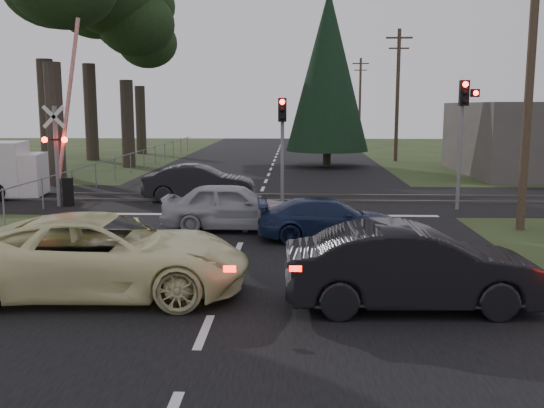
{
  "coord_description": "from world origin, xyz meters",
  "views": [
    {
      "loc": [
        1.54,
        -12.72,
        3.77
      ],
      "look_at": [
        0.93,
        2.62,
        1.3
      ],
      "focal_mm": 40.0,
      "sensor_mm": 36.0,
      "label": 1
    }
  ],
  "objects_px": {
    "blue_sedan": "(329,219)",
    "traffic_signal_center": "(282,132)",
    "utility_pole_mid": "(398,93)",
    "utility_pole_far": "(360,98)",
    "dark_car_far": "(199,183)",
    "crossing_signal": "(63,153)",
    "traffic_signal_right": "(464,120)",
    "dark_hatchback": "(413,267)",
    "utility_pole_near": "(530,74)",
    "cream_coupe": "(103,255)",
    "silver_car": "(233,207)"
  },
  "relations": [
    {
      "from": "dark_hatchback",
      "to": "utility_pole_near",
      "type": "bearing_deg",
      "value": -34.05
    },
    {
      "from": "traffic_signal_center",
      "to": "blue_sedan",
      "type": "distance_m",
      "value": 6.88
    },
    {
      "from": "cream_coupe",
      "to": "dark_hatchback",
      "type": "height_order",
      "value": "cream_coupe"
    },
    {
      "from": "cream_coupe",
      "to": "crossing_signal",
      "type": "bearing_deg",
      "value": 22.15
    },
    {
      "from": "blue_sedan",
      "to": "traffic_signal_center",
      "type": "bearing_deg",
      "value": 8.33
    },
    {
      "from": "dark_hatchback",
      "to": "utility_pole_mid",
      "type": "bearing_deg",
      "value": -10.56
    },
    {
      "from": "silver_car",
      "to": "dark_hatchback",
      "type": "bearing_deg",
      "value": -148.85
    },
    {
      "from": "utility_pole_near",
      "to": "cream_coupe",
      "type": "bearing_deg",
      "value": -147.12
    },
    {
      "from": "dark_hatchback",
      "to": "dark_car_far",
      "type": "distance_m",
      "value": 14.33
    },
    {
      "from": "cream_coupe",
      "to": "dark_car_far",
      "type": "distance_m",
      "value": 12.36
    },
    {
      "from": "utility_pole_mid",
      "to": "silver_car",
      "type": "relative_size",
      "value": 2.09
    },
    {
      "from": "utility_pole_near",
      "to": "crossing_signal",
      "type": "bearing_deg",
      "value": 166.5
    },
    {
      "from": "utility_pole_far",
      "to": "blue_sedan",
      "type": "distance_m",
      "value": 51.19
    },
    {
      "from": "crossing_signal",
      "to": "utility_pole_far",
      "type": "bearing_deg",
      "value": 70.77
    },
    {
      "from": "crossing_signal",
      "to": "utility_pole_far",
      "type": "relative_size",
      "value": 0.77
    },
    {
      "from": "cream_coupe",
      "to": "dark_hatchback",
      "type": "bearing_deg",
      "value": -98.13
    },
    {
      "from": "traffic_signal_right",
      "to": "utility_pole_mid",
      "type": "bearing_deg",
      "value": 87.34
    },
    {
      "from": "utility_pole_near",
      "to": "dark_car_far",
      "type": "bearing_deg",
      "value": 153.7
    },
    {
      "from": "utility_pole_far",
      "to": "utility_pole_near",
      "type": "bearing_deg",
      "value": -90.0
    },
    {
      "from": "utility_pole_near",
      "to": "dark_car_far",
      "type": "relative_size",
      "value": 2.04
    },
    {
      "from": "crossing_signal",
      "to": "traffic_signal_right",
      "type": "xyz_separation_m",
      "value": [
        14.82,
        -0.31,
        1.26
      ]
    },
    {
      "from": "dark_car_far",
      "to": "traffic_signal_right",
      "type": "bearing_deg",
      "value": -102.52
    },
    {
      "from": "utility_pole_far",
      "to": "dark_car_far",
      "type": "relative_size",
      "value": 2.04
    },
    {
      "from": "utility_pole_near",
      "to": "dark_car_far",
      "type": "distance_m",
      "value": 12.75
    },
    {
      "from": "utility_pole_mid",
      "to": "blue_sedan",
      "type": "height_order",
      "value": "utility_pole_mid"
    },
    {
      "from": "cream_coupe",
      "to": "blue_sedan",
      "type": "xyz_separation_m",
      "value": [
        4.81,
        5.33,
        -0.22
      ]
    },
    {
      "from": "silver_car",
      "to": "blue_sedan",
      "type": "relative_size",
      "value": 1.06
    },
    {
      "from": "blue_sedan",
      "to": "silver_car",
      "type": "bearing_deg",
      "value": 62.16
    },
    {
      "from": "silver_car",
      "to": "utility_pole_near",
      "type": "bearing_deg",
      "value": -86.09
    },
    {
      "from": "utility_pole_far",
      "to": "dark_hatchback",
      "type": "distance_m",
      "value": 56.94
    },
    {
      "from": "traffic_signal_right",
      "to": "dark_hatchback",
      "type": "xyz_separation_m",
      "value": [
        -3.81,
        -11.08,
        -2.52
      ]
    },
    {
      "from": "silver_car",
      "to": "traffic_signal_center",
      "type": "bearing_deg",
      "value": -14.26
    },
    {
      "from": "crossing_signal",
      "to": "cream_coupe",
      "type": "distance_m",
      "value": 11.93
    },
    {
      "from": "utility_pole_near",
      "to": "cream_coupe",
      "type": "xyz_separation_m",
      "value": [
        -10.83,
        -7.0,
        -3.91
      ]
    },
    {
      "from": "crossing_signal",
      "to": "traffic_signal_center",
      "type": "xyz_separation_m",
      "value": [
        8.27,
        0.89,
        0.75
      ]
    },
    {
      "from": "traffic_signal_right",
      "to": "dark_car_far",
      "type": "xyz_separation_m",
      "value": [
        -9.9,
        1.89,
        -2.59
      ]
    },
    {
      "from": "crossing_signal",
      "to": "traffic_signal_center",
      "type": "relative_size",
      "value": 1.7
    },
    {
      "from": "traffic_signal_center",
      "to": "utility_pole_far",
      "type": "height_order",
      "value": "utility_pole_far"
    },
    {
      "from": "utility_pole_near",
      "to": "blue_sedan",
      "type": "height_order",
      "value": "utility_pole_near"
    },
    {
      "from": "traffic_signal_center",
      "to": "utility_pole_far",
      "type": "xyz_separation_m",
      "value": [
        7.5,
        44.32,
        1.92
      ]
    },
    {
      "from": "crossing_signal",
      "to": "traffic_signal_center",
      "type": "distance_m",
      "value": 8.36
    },
    {
      "from": "utility_pole_mid",
      "to": "blue_sedan",
      "type": "relative_size",
      "value": 2.2
    },
    {
      "from": "utility_pole_far",
      "to": "cream_coupe",
      "type": "distance_m",
      "value": 57.17
    },
    {
      "from": "blue_sedan",
      "to": "utility_pole_mid",
      "type": "bearing_deg",
      "value": -18.03
    },
    {
      "from": "crossing_signal",
      "to": "utility_pole_mid",
      "type": "bearing_deg",
      "value": 52.03
    },
    {
      "from": "traffic_signal_right",
      "to": "cream_coupe",
      "type": "height_order",
      "value": "traffic_signal_right"
    },
    {
      "from": "utility_pole_near",
      "to": "silver_car",
      "type": "distance_m",
      "value": 9.77
    },
    {
      "from": "crossing_signal",
      "to": "traffic_signal_right",
      "type": "height_order",
      "value": "crossing_signal"
    },
    {
      "from": "utility_pole_near",
      "to": "blue_sedan",
      "type": "relative_size",
      "value": 2.2
    },
    {
      "from": "blue_sedan",
      "to": "utility_pole_far",
      "type": "bearing_deg",
      "value": -11.61
    }
  ]
}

